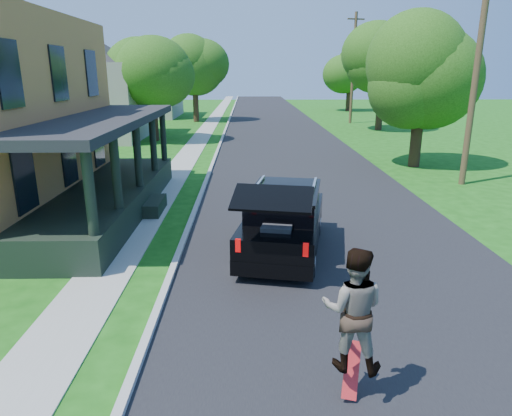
{
  "coord_description": "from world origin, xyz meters",
  "views": [
    {
      "loc": [
        -2.3,
        -8.42,
        4.45
      ],
      "look_at": [
        -2.09,
        3.0,
        1.03
      ],
      "focal_mm": 32.0,
      "sensor_mm": 36.0,
      "label": 1
    }
  ],
  "objects_px": {
    "skateboarder": "(353,309)",
    "tree_right_near": "(422,70)",
    "black_suv": "(283,221)",
    "utility_pole_near": "(479,55)"
  },
  "relations": [
    {
      "from": "skateboarder",
      "to": "tree_right_near",
      "type": "height_order",
      "value": "tree_right_near"
    },
    {
      "from": "skateboarder",
      "to": "tree_right_near",
      "type": "xyz_separation_m",
      "value": [
        6.7,
        16.48,
        3.14
      ]
    },
    {
      "from": "skateboarder",
      "to": "tree_right_near",
      "type": "relative_size",
      "value": 0.24
    },
    {
      "from": "tree_right_near",
      "to": "black_suv",
      "type": "bearing_deg",
      "value": -123.34
    },
    {
      "from": "black_suv",
      "to": "skateboarder",
      "type": "distance_m",
      "value": 5.6
    },
    {
      "from": "tree_right_near",
      "to": "skateboarder",
      "type": "bearing_deg",
      "value": -112.12
    },
    {
      "from": "black_suv",
      "to": "tree_right_near",
      "type": "xyz_separation_m",
      "value": [
        7.2,
        10.94,
        3.72
      ]
    },
    {
      "from": "black_suv",
      "to": "tree_right_near",
      "type": "bearing_deg",
      "value": 67.86
    },
    {
      "from": "black_suv",
      "to": "skateboarder",
      "type": "relative_size",
      "value": 2.79
    },
    {
      "from": "tree_right_near",
      "to": "utility_pole_near",
      "type": "height_order",
      "value": "utility_pole_near"
    }
  ]
}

